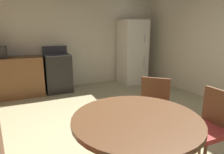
# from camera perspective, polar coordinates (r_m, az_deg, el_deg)

# --- Properties ---
(ground_plane) EXTENTS (14.00, 14.00, 0.00)m
(ground_plane) POSITION_cam_1_polar(r_m,az_deg,el_deg) (2.70, 3.78, -19.62)
(ground_plane) COLOR tan
(wall_back) EXTENTS (5.45, 0.12, 2.70)m
(wall_back) POSITION_cam_1_polar(r_m,az_deg,el_deg) (5.29, -12.99, 11.82)
(wall_back) COLOR beige
(wall_back) RESTS_ON ground
(kitchen_counter) EXTENTS (1.71, 0.60, 0.90)m
(kitchen_counter) POSITION_cam_1_polar(r_m,az_deg,el_deg) (4.90, -29.63, -0.34)
(kitchen_counter) COLOR brown
(kitchen_counter) RESTS_ON ground
(oven_range) EXTENTS (0.60, 0.60, 1.10)m
(oven_range) POSITION_cam_1_polar(r_m,az_deg,el_deg) (4.93, -15.67, 1.22)
(oven_range) COLOR black
(oven_range) RESTS_ON ground
(refrigerator) EXTENTS (0.68, 0.68, 1.76)m
(refrigerator) POSITION_cam_1_polar(r_m,az_deg,el_deg) (5.52, 5.97, 7.25)
(refrigerator) COLOR silver
(refrigerator) RESTS_ON ground
(dining_table) EXTENTS (1.10, 1.10, 0.76)m
(dining_table) POSITION_cam_1_polar(r_m,az_deg,el_deg) (1.77, 7.02, -16.47)
(dining_table) COLOR brown
(dining_table) RESTS_ON ground
(chair_northeast) EXTENTS (0.57, 0.57, 0.87)m
(chair_northeast) POSITION_cam_1_polar(r_m,az_deg,el_deg) (2.62, 12.05, -8.63)
(chair_northeast) COLOR brown
(chair_northeast) RESTS_ON ground
(chair_east) EXTENTS (0.41, 0.41, 0.87)m
(chair_east) POSITION_cam_1_polar(r_m,az_deg,el_deg) (2.36, 26.88, -12.35)
(chair_east) COLOR brown
(chair_east) RESTS_ON ground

